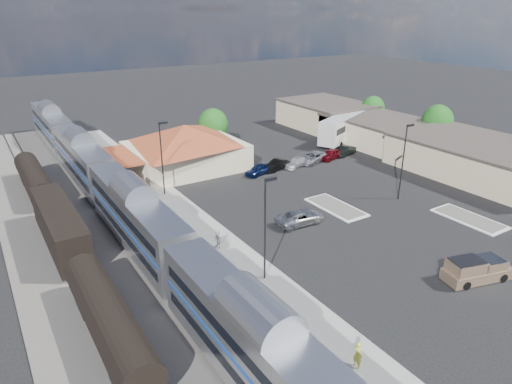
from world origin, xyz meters
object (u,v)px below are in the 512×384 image
suv (300,217)px  station_depot (185,147)px  pickup_truck (478,270)px  coach_bus (344,126)px

suv → station_depot: bearing=8.2°
pickup_truck → coach_bus: size_ratio=0.45×
station_depot → pickup_truck: 40.40m
station_depot → suv: size_ratio=3.44×
station_depot → suv: 23.36m
pickup_truck → suv: size_ratio=1.14×
pickup_truck → coach_bus: (20.07, 38.26, 1.58)m
suv → coach_bus: coach_bus is taller
station_depot → pickup_truck: (8.49, -39.44, -2.19)m
pickup_truck → suv: (-5.92, 16.34, -0.20)m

